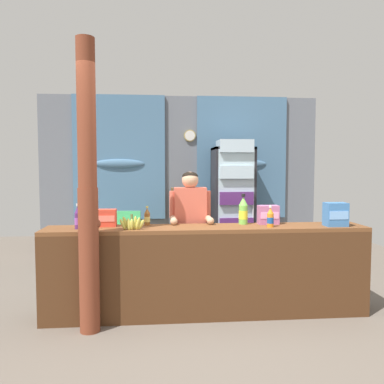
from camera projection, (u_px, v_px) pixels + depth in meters
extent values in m
plane|color=#665B51|center=(189.00, 289.00, 4.85)|extent=(7.99, 7.99, 0.00)
cube|color=slate|center=(181.00, 177.00, 6.65)|extent=(4.80, 0.12, 2.78)
cube|color=teal|center=(119.00, 157.00, 6.45)|extent=(1.55, 0.04, 2.11)
ellipsoid|color=teal|center=(119.00, 164.00, 6.43)|extent=(0.85, 0.10, 0.16)
cube|color=teal|center=(242.00, 158.00, 6.63)|extent=(1.57, 0.04, 2.11)
ellipsoid|color=teal|center=(242.00, 164.00, 6.62)|extent=(0.87, 0.10, 0.16)
cylinder|color=tan|center=(190.00, 136.00, 6.54)|extent=(0.20, 0.03, 0.20)
cylinder|color=white|center=(190.00, 136.00, 6.52)|extent=(0.17, 0.01, 0.17)
cube|color=beige|center=(213.00, 163.00, 6.60)|extent=(0.24, 0.02, 0.18)
cube|color=brown|center=(207.00, 228.00, 3.95)|extent=(3.35, 0.45, 0.04)
cube|color=#4E2E18|center=(209.00, 278.00, 3.78)|extent=(3.35, 0.04, 0.89)
cube|color=#4E2E18|center=(47.00, 276.00, 3.84)|extent=(0.08, 0.41, 0.89)
cube|color=#4E2E18|center=(356.00, 269.00, 4.12)|extent=(0.08, 0.41, 0.89)
cylinder|color=brown|center=(89.00, 260.00, 3.55)|extent=(0.19, 0.19, 1.36)
cylinder|color=brown|center=(86.00, 113.00, 3.46)|extent=(0.17, 0.17, 1.36)
ellipsoid|color=brown|center=(98.00, 224.00, 3.53)|extent=(0.06, 0.05, 0.08)
cube|color=#232328|center=(230.00, 203.00, 6.47)|extent=(0.65, 0.04, 1.87)
cube|color=#232328|center=(214.00, 205.00, 6.17)|extent=(0.04, 0.58, 1.87)
cube|color=#232328|center=(251.00, 205.00, 6.23)|extent=(0.04, 0.58, 1.87)
cube|color=#232328|center=(233.00, 149.00, 6.14)|extent=(0.65, 0.58, 0.04)
cube|color=#232328|center=(232.00, 259.00, 6.26)|extent=(0.65, 0.58, 0.08)
cube|color=silver|center=(236.00, 204.00, 5.92)|extent=(0.59, 0.02, 1.71)
cylinder|color=#B7B7BC|center=(253.00, 207.00, 5.91)|extent=(0.02, 0.02, 0.40)
cube|color=silver|center=(232.00, 228.00, 6.22)|extent=(0.57, 0.50, 0.02)
cube|color=#56286B|center=(234.00, 222.00, 6.10)|extent=(0.53, 0.46, 0.20)
cube|color=silver|center=(233.00, 203.00, 6.20)|extent=(0.57, 0.50, 0.02)
cube|color=#56286B|center=(234.00, 197.00, 6.08)|extent=(0.53, 0.46, 0.20)
cube|color=silver|center=(233.00, 179.00, 6.17)|extent=(0.57, 0.50, 0.02)
cube|color=silver|center=(234.00, 172.00, 6.05)|extent=(0.53, 0.46, 0.20)
cube|color=silver|center=(233.00, 154.00, 6.15)|extent=(0.57, 0.50, 0.02)
cube|color=silver|center=(234.00, 146.00, 6.02)|extent=(0.53, 0.46, 0.20)
cube|color=brown|center=(172.00, 223.00, 6.40)|extent=(0.04, 0.28, 1.21)
cube|color=brown|center=(198.00, 223.00, 6.44)|extent=(0.04, 0.28, 1.21)
cube|color=brown|center=(185.00, 198.00, 6.40)|extent=(0.44, 0.28, 0.02)
cylinder|color=orange|center=(181.00, 194.00, 6.38)|extent=(0.06, 0.06, 0.14)
cylinder|color=silver|center=(189.00, 194.00, 6.40)|extent=(0.06, 0.06, 0.12)
cube|color=brown|center=(185.00, 220.00, 6.42)|extent=(0.44, 0.28, 0.02)
cylinder|color=orange|center=(181.00, 214.00, 6.41)|extent=(0.06, 0.06, 0.16)
cylinder|color=black|center=(189.00, 215.00, 6.42)|extent=(0.07, 0.07, 0.13)
cube|color=brown|center=(185.00, 241.00, 6.44)|extent=(0.44, 0.28, 0.02)
cylinder|color=#56286B|center=(181.00, 236.00, 6.43)|extent=(0.05, 0.05, 0.13)
cylinder|color=black|center=(189.00, 236.00, 6.44)|extent=(0.07, 0.07, 0.13)
cube|color=#4CC675|center=(126.00, 239.00, 5.84)|extent=(0.47, 0.47, 0.04)
cube|color=#4CC675|center=(127.00, 223.00, 6.02)|extent=(0.42, 0.07, 0.40)
cylinder|color=#4CC675|center=(111.00, 256.00, 5.66)|extent=(0.04, 0.04, 0.44)
cylinder|color=#4CC675|center=(136.00, 256.00, 5.67)|extent=(0.04, 0.04, 0.44)
cylinder|color=#4CC675|center=(116.00, 251.00, 6.04)|extent=(0.04, 0.04, 0.44)
cylinder|color=#4CC675|center=(140.00, 251.00, 6.04)|extent=(0.04, 0.04, 0.44)
cube|color=#4CC675|center=(113.00, 232.00, 5.83)|extent=(0.07, 0.40, 0.03)
cube|color=#4CC675|center=(139.00, 232.00, 5.83)|extent=(0.07, 0.40, 0.03)
cylinder|color=#28282D|center=(184.00, 268.00, 4.37)|extent=(0.11, 0.11, 0.79)
cylinder|color=#28282D|center=(197.00, 267.00, 4.38)|extent=(0.11, 0.11, 0.79)
cube|color=#D15B47|center=(190.00, 211.00, 4.33)|extent=(0.36, 0.20, 0.53)
sphere|color=tan|center=(190.00, 180.00, 4.31)|extent=(0.19, 0.19, 0.19)
ellipsoid|color=black|center=(190.00, 176.00, 4.32)|extent=(0.18, 0.18, 0.10)
cylinder|color=#D15B47|center=(173.00, 205.00, 4.31)|extent=(0.08, 0.08, 0.31)
cylinder|color=tan|center=(173.00, 220.00, 4.17)|extent=(0.07, 0.26, 0.07)
sphere|color=tan|center=(174.00, 221.00, 4.04)|extent=(0.08, 0.08, 0.08)
cylinder|color=#D15B47|center=(207.00, 204.00, 4.35)|extent=(0.08, 0.08, 0.31)
cylinder|color=tan|center=(209.00, 219.00, 4.21)|extent=(0.07, 0.26, 0.07)
sphere|color=tan|center=(211.00, 221.00, 4.08)|extent=(0.08, 0.08, 0.08)
cylinder|color=#75C64C|center=(243.00, 215.00, 4.12)|extent=(0.10, 0.10, 0.21)
cone|color=#75C64C|center=(243.00, 201.00, 4.11)|extent=(0.10, 0.10, 0.09)
cylinder|color=black|center=(243.00, 195.00, 4.10)|extent=(0.04, 0.04, 0.03)
cylinder|color=yellow|center=(243.00, 215.00, 4.12)|extent=(0.10, 0.10, 0.09)
cylinder|color=orange|center=(270.00, 220.00, 3.92)|extent=(0.07, 0.07, 0.14)
cone|color=orange|center=(270.00, 211.00, 3.91)|extent=(0.07, 0.07, 0.06)
cylinder|color=white|center=(271.00, 207.00, 3.91)|extent=(0.03, 0.03, 0.02)
cylinder|color=#194C99|center=(270.00, 220.00, 3.92)|extent=(0.07, 0.07, 0.06)
cylinder|color=brown|center=(147.00, 219.00, 4.05)|extent=(0.06, 0.06, 0.13)
cone|color=brown|center=(147.00, 211.00, 4.04)|extent=(0.06, 0.06, 0.06)
cylinder|color=#E5CC4C|center=(147.00, 207.00, 4.04)|extent=(0.03, 0.03, 0.02)
cylinder|color=#E5D166|center=(147.00, 219.00, 4.05)|extent=(0.06, 0.06, 0.06)
cylinder|color=#56286B|center=(78.00, 221.00, 3.80)|extent=(0.06, 0.06, 0.16)
cone|color=#56286B|center=(78.00, 210.00, 3.79)|extent=(0.06, 0.06, 0.07)
cylinder|color=silver|center=(78.00, 205.00, 3.79)|extent=(0.03, 0.03, 0.03)
cylinder|color=purple|center=(78.00, 221.00, 3.80)|extent=(0.06, 0.06, 0.07)
cube|color=#E5422D|center=(106.00, 218.00, 3.96)|extent=(0.22, 0.12, 0.18)
cube|color=#FF826D|center=(105.00, 219.00, 3.89)|extent=(0.20, 0.00, 0.06)
cube|color=#3D75B7|center=(336.00, 214.00, 3.98)|extent=(0.22, 0.15, 0.25)
cube|color=#7CB5F7|center=(339.00, 215.00, 3.90)|extent=(0.20, 0.00, 0.09)
cube|color=#B76699|center=(268.00, 215.00, 4.12)|extent=(0.22, 0.13, 0.20)
cube|color=#F7A5D8|center=(270.00, 215.00, 4.06)|extent=(0.20, 0.00, 0.07)
ellipsoid|color=#CCC14C|center=(123.00, 224.00, 3.73)|extent=(0.08, 0.04, 0.13)
ellipsoid|color=#CCC14C|center=(126.00, 223.00, 3.75)|extent=(0.09, 0.03, 0.15)
ellipsoid|color=#CCC14C|center=(129.00, 224.00, 3.73)|extent=(0.05, 0.04, 0.13)
ellipsoid|color=#CCC14C|center=(132.00, 225.00, 3.73)|extent=(0.04, 0.04, 0.12)
ellipsoid|color=#CCC14C|center=(135.00, 223.00, 3.76)|extent=(0.05, 0.04, 0.15)
ellipsoid|color=#CCC14C|center=(138.00, 224.00, 3.75)|extent=(0.07, 0.04, 0.14)
ellipsoid|color=#CCC14C|center=(141.00, 224.00, 3.76)|extent=(0.09, 0.03, 0.12)
cylinder|color=olive|center=(132.00, 217.00, 3.74)|extent=(0.02, 0.02, 0.05)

